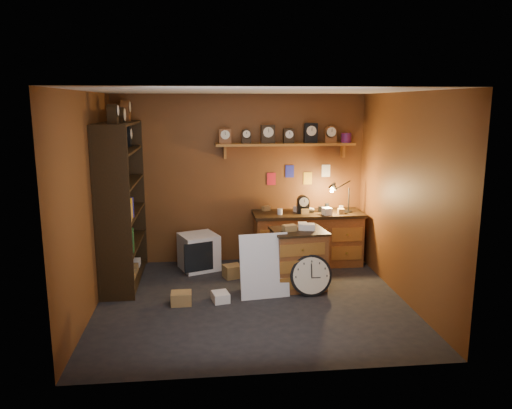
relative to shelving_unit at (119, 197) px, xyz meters
The scene contains 11 objects.
floor 2.40m from the shelving_unit, 28.68° to the right, with size 4.00×4.00×0.00m, color black.
room_shell 2.09m from the shelving_unit, 25.39° to the right, with size 4.02×3.62×2.71m.
shelving_unit is the anchor object (origin of this frame).
workbench 2.99m from the shelving_unit, ahead, with size 1.75×0.66×1.36m.
low_cabinet 2.67m from the shelving_unit, 11.94° to the right, with size 0.79×0.69×0.92m.
big_round_clock 2.91m from the shelving_unit, 17.88° to the right, with size 0.57×0.18×0.57m.
white_panel 2.48m from the shelving_unit, 22.73° to the right, with size 0.66×0.03×0.89m, color silver.
mini_fridge 1.53m from the shelving_unit, 20.61° to the left, with size 0.69×0.71×0.56m.
floor_box_a 1.76m from the shelving_unit, 48.12° to the right, with size 0.26×0.22×0.16m, color olive.
floor_box_b 2.05m from the shelving_unit, 34.01° to the right, with size 0.20×0.24×0.12m, color white.
floor_box_c 1.97m from the shelving_unit, ahead, with size 0.26×0.21×0.19m, color olive.
Camera 1 is at (-0.61, -6.14, 2.56)m, focal length 35.00 mm.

